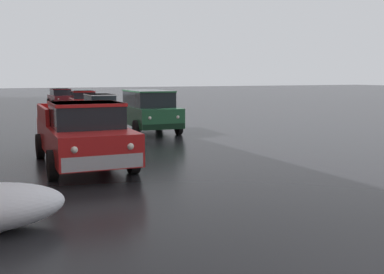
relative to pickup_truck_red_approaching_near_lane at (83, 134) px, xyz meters
The scene contains 6 objects.
snow_bank_along_left_kerb 17.06m from the pickup_truck_red_approaching_near_lane, 67.41° to the left, with size 1.66×1.43×0.55m.
pickup_truck_red_approaching_near_lane is the anchor object (origin of this frame).
suv_green_parked_kerbside_close 7.66m from the pickup_truck_red_approaching_near_lane, 56.42° to the left, with size 2.24×4.56×1.82m.
sedan_white_parked_kerbside_mid 13.84m from the pickup_truck_red_approaching_near_lane, 73.68° to the left, with size 1.90×4.24×1.42m.
sedan_red_parked_far_down_block 19.86m from the pickup_truck_red_approaching_near_lane, 77.65° to the left, with size 2.15×4.06×1.42m.
sedan_maroon_queued_behind_truck 26.41m from the pickup_truck_red_approaching_near_lane, 81.57° to the left, with size 1.85×4.08×1.42m.
Camera 1 is at (-4.35, -2.70, 2.40)m, focal length 42.33 mm.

